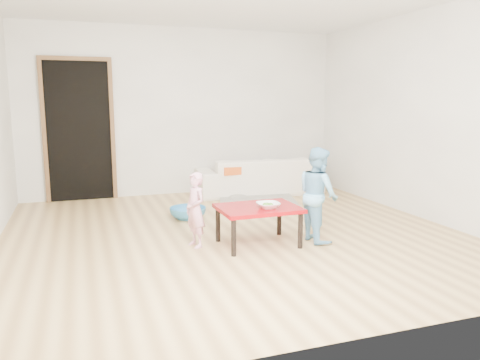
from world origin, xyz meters
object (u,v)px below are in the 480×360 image
bowl (268,205)px  child_pink (195,210)px  red_table (258,226)px  child_blue (318,194)px  sofa (259,176)px  basin (188,213)px

bowl → child_pink: bearing=160.2°
red_table → child_blue: child_blue is taller
sofa → bowl: (-0.92, -2.61, 0.15)m
red_table → basin: bearing=109.3°
basin → bowl: bearing=-69.4°
red_table → bowl: 0.26m
child_blue → child_pink: bearing=79.7°
child_blue → bowl: bearing=93.0°
bowl → child_blue: bearing=3.8°
bowl → child_blue: size_ratio=0.23×
bowl → child_pink: 0.75m
red_table → bowl: size_ratio=3.51×
red_table → basin: size_ratio=1.77×
child_pink → basin: 1.20m
bowl → red_table: bearing=125.5°
sofa → bowl: 2.77m
child_pink → sofa: bearing=129.2°
sofa → child_blue: child_blue is taller
sofa → red_table: 2.70m
red_table → child_pink: (-0.63, 0.15, 0.18)m
sofa → red_table: bearing=72.5°
red_table → child_pink: bearing=166.2°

